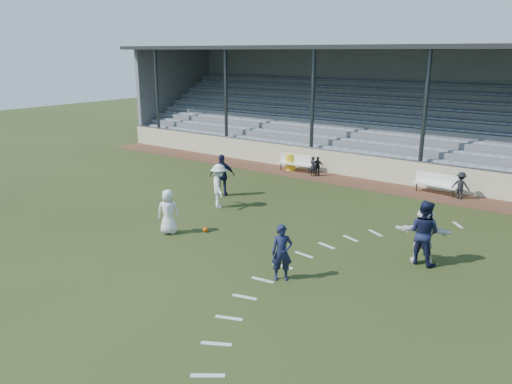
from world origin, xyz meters
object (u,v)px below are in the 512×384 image
(football, at_px, (205,229))
(player_navy_lead, at_px, (282,253))
(trash_bin, at_px, (291,162))
(player_white_lead, at_px, (168,212))
(bench_right, at_px, (436,182))
(bench_left, at_px, (296,161))

(football, xyz_separation_m, player_navy_lead, (4.37, -1.61, 0.73))
(trash_bin, relative_size, player_white_lead, 0.55)
(bench_right, height_order, player_white_lead, player_white_lead)
(player_white_lead, distance_m, player_navy_lead, 5.38)
(bench_left, bearing_deg, player_white_lead, -87.40)
(football, relative_size, player_navy_lead, 0.12)
(football, distance_m, player_navy_lead, 4.71)
(trash_bin, bearing_deg, bench_left, -17.79)
(bench_left, bearing_deg, bench_right, -4.04)
(football, height_order, player_navy_lead, player_navy_lead)
(player_navy_lead, bearing_deg, trash_bin, 81.93)
(football, bearing_deg, trash_bin, 105.37)
(bench_left, distance_m, football, 10.16)
(bench_right, xyz_separation_m, trash_bin, (-7.88, 0.06, -0.12))
(bench_left, relative_size, player_navy_lead, 1.23)
(bench_left, height_order, bench_right, same)
(football, height_order, player_white_lead, player_white_lead)
(bench_left, relative_size, trash_bin, 2.27)
(bench_right, distance_m, player_navy_lead, 11.59)
(bench_left, relative_size, bench_right, 1.00)
(player_white_lead, bearing_deg, football, -171.26)
(bench_right, bearing_deg, bench_left, -174.25)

